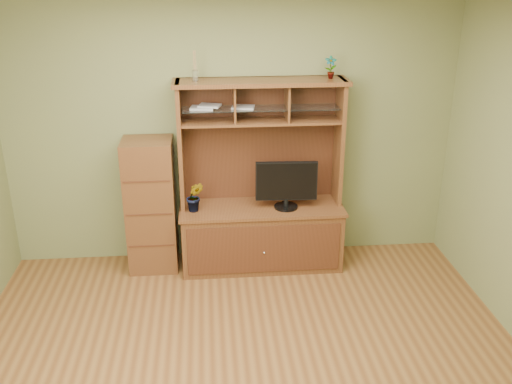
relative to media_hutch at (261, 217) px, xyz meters
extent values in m
cube|color=brown|center=(-0.27, -1.73, -0.53)|extent=(4.50, 4.00, 0.02)
cube|color=white|center=(-0.27, -1.73, 2.19)|extent=(4.50, 4.00, 0.02)
cube|color=olive|center=(-0.27, 0.28, 0.83)|extent=(4.50, 0.02, 2.70)
cube|color=#4B2515|center=(0.00, -0.02, -0.21)|extent=(1.60, 0.55, 0.62)
cube|color=#3A1D10|center=(0.00, -0.30, -0.21)|extent=(1.50, 0.01, 0.50)
sphere|color=silver|center=(0.00, -0.32, -0.24)|extent=(0.02, 0.02, 0.02)
cube|color=#4B2515|center=(0.00, -0.02, 0.11)|extent=(1.64, 0.59, 0.03)
cube|color=#4B2515|center=(-0.78, 0.08, 0.75)|extent=(0.04, 0.35, 1.25)
cube|color=#4B2515|center=(0.78, 0.08, 0.75)|extent=(0.04, 0.35, 1.25)
cube|color=#3A1D10|center=(0.00, 0.24, 0.75)|extent=(1.52, 0.02, 1.25)
cube|color=#4B2515|center=(0.00, 0.08, 1.36)|extent=(1.66, 0.40, 0.04)
cube|color=#4B2515|center=(0.00, 0.08, 0.98)|extent=(1.52, 0.32, 0.02)
cube|color=#4B2515|center=(-0.25, 0.08, 1.16)|extent=(0.02, 0.31, 0.35)
cube|color=#4B2515|center=(0.25, 0.08, 1.16)|extent=(0.02, 0.31, 0.35)
cube|color=silver|center=(0.00, 0.07, 1.11)|extent=(1.50, 0.27, 0.01)
cylinder|color=black|center=(0.24, -0.08, 0.14)|extent=(0.23, 0.23, 0.02)
cylinder|color=black|center=(0.24, -0.08, 0.19)|extent=(0.05, 0.05, 0.07)
cube|color=black|center=(0.24, -0.08, 0.41)|extent=(0.61, 0.08, 0.39)
imported|color=#2E521C|center=(-0.66, -0.08, 0.28)|extent=(0.18, 0.15, 0.31)
imported|color=#2F5E21|center=(0.66, 0.08, 1.48)|extent=(0.12, 0.08, 0.21)
cylinder|color=silver|center=(-0.61, 0.08, 1.43)|extent=(0.06, 0.06, 0.10)
cylinder|color=#AA8355|center=(-0.61, 0.08, 1.57)|extent=(0.04, 0.04, 0.18)
cube|color=#B0B0B5|center=(-0.56, 0.08, 1.12)|extent=(0.24, 0.19, 0.02)
cube|color=#B0B0B5|center=(-0.49, 0.08, 1.14)|extent=(0.24, 0.20, 0.02)
cube|color=#B0B0B5|center=(-0.17, 0.08, 1.12)|extent=(0.24, 0.20, 0.02)
cube|color=#4B2515|center=(-1.10, 0.03, 0.15)|extent=(0.48, 0.43, 1.35)
cube|color=#3A1D10|center=(-1.10, -0.19, -0.18)|extent=(0.44, 0.01, 0.02)
cube|color=#3A1D10|center=(-1.10, -0.19, 0.15)|extent=(0.44, 0.01, 0.01)
cube|color=#3A1D10|center=(-1.10, -0.19, 0.49)|extent=(0.44, 0.01, 0.02)
camera|label=1|loc=(-0.52, -5.25, 2.40)|focal=40.00mm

